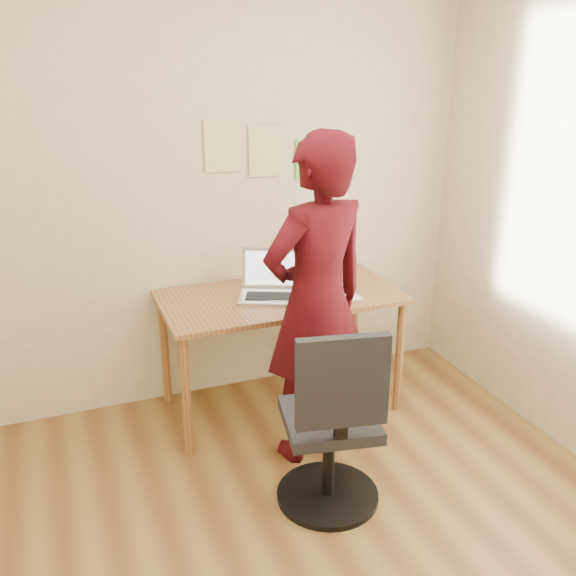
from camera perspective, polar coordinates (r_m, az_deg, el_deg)
name	(u,v)px	position (r m, az deg, el deg)	size (l,w,h in m)	color
room	(304,282)	(2.20, 1.39, 0.57)	(3.58, 3.58, 2.78)	brown
desk	(281,308)	(3.79, -0.67, -1.83)	(1.40, 0.70, 0.74)	#996334
laptop	(270,287)	(3.74, -1.59, 0.12)	(0.45, 0.43, 0.25)	silver
paper_sheet	(334,292)	(3.81, 4.13, -0.36)	(0.23, 0.33, 0.00)	white
phone	(340,300)	(3.69, 4.63, -1.06)	(0.11, 0.13, 0.01)	black
wall_note_left	(222,146)	(3.82, -5.88, 12.47)	(0.21, 0.00, 0.30)	#D9CC82
wall_note_mid	(266,151)	(3.90, -2.00, 12.07)	(0.21, 0.00, 0.30)	#D9CC82
wall_note_right	(309,160)	(4.01, 1.92, 11.34)	(0.18, 0.00, 0.24)	#63D12F
office_chair	(333,433)	(3.08, 3.98, -12.70)	(0.51, 0.52, 0.97)	black
person	(317,303)	(3.29, 2.57, -1.30)	(0.64, 0.42, 1.75)	#3D080D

